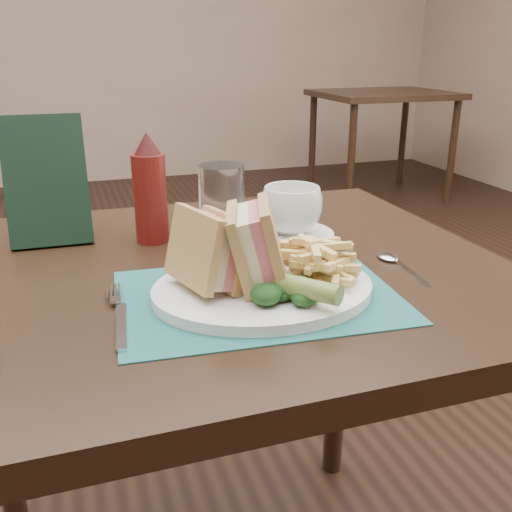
{
  "coord_description": "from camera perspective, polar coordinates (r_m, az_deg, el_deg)",
  "views": [
    {
      "loc": [
        -0.19,
        -1.29,
        1.07
      ],
      "look_at": [
        0.04,
        -0.6,
        0.8
      ],
      "focal_mm": 40.0,
      "sensor_mm": 36.0,
      "label": 1
    }
  ],
  "objects": [
    {
      "name": "drinking_glass",
      "position": [
        0.98,
        -3.46,
        5.33
      ],
      "size": [
        0.09,
        0.09,
        0.13
      ],
      "primitive_type": "cylinder",
      "rotation": [
        0.0,
        0.0,
        0.24
      ],
      "color": "white",
      "rests_on": "table_main"
    },
    {
      "name": "check_presenter",
      "position": [
        1.02,
        -20.24,
        7.05
      ],
      "size": [
        0.13,
        0.08,
        0.21
      ],
      "primitive_type": "cube",
      "rotation": [
        -0.31,
        0.0,
        -0.02
      ],
      "color": "black",
      "rests_on": "table_main"
    },
    {
      "name": "floor",
      "position": [
        1.69,
        -8.08,
        -18.98
      ],
      "size": [
        7.0,
        7.0,
        0.0
      ],
      "primitive_type": "plane",
      "color": "black",
      "rests_on": "ground"
    },
    {
      "name": "ketchup_bottle",
      "position": [
        0.98,
        -10.58,
        6.69
      ],
      "size": [
        0.07,
        0.07,
        0.19
      ],
      "primitive_type": null,
      "rotation": [
        0.0,
        0.0,
        0.39
      ],
      "color": "#5A120F",
      "rests_on": "table_main"
    },
    {
      "name": "saucer",
      "position": [
        1.0,
        3.53,
        2.09
      ],
      "size": [
        0.17,
        0.17,
        0.01
      ],
      "primitive_type": "cylinder",
      "rotation": [
        0.0,
        0.0,
        -0.18
      ],
      "color": "white",
      "rests_on": "table_main"
    },
    {
      "name": "sandwich_half_b",
      "position": [
        0.75,
        -1.52,
        1.17
      ],
      "size": [
        0.11,
        0.13,
        0.11
      ],
      "primitive_type": null,
      "rotation": [
        0.0,
        -0.24,
        -0.3
      ],
      "color": "tan",
      "rests_on": "plate"
    },
    {
      "name": "wall_back",
      "position": [
        4.92,
        -15.81,
        7.23
      ],
      "size": [
        6.0,
        0.0,
        6.0
      ],
      "primitive_type": "plane",
      "rotation": [
        1.57,
        0.0,
        0.0
      ],
      "color": "tan",
      "rests_on": "ground"
    },
    {
      "name": "pickle_spear",
      "position": [
        0.71,
        4.0,
        -3.02
      ],
      "size": [
        0.09,
        0.11,
        0.03
      ],
      "primitive_type": "cylinder",
      "rotation": [
        1.54,
        0.0,
        0.65
      ],
      "color": "#58702A",
      "rests_on": "plate"
    },
    {
      "name": "table_bg_right",
      "position": [
        4.28,
        12.27,
        10.78
      ],
      "size": [
        0.9,
        0.75,
        0.75
      ],
      "primitive_type": null,
      "color": "black",
      "rests_on": "ground"
    },
    {
      "name": "fries_pile",
      "position": [
        0.79,
        5.52,
        0.16
      ],
      "size": [
        0.18,
        0.2,
        0.06
      ],
      "primitive_type": null,
      "color": "#EAC675",
      "rests_on": "plate"
    },
    {
      "name": "placemat",
      "position": [
        0.77,
        0.16,
        -4.05
      ],
      "size": [
        0.39,
        0.29,
        0.0
      ],
      "primitive_type": "cube",
      "rotation": [
        0.0,
        0.0,
        -0.07
      ],
      "color": "#1B5755",
      "rests_on": "table_main"
    },
    {
      "name": "table_main",
      "position": [
        1.07,
        -3.82,
        -19.92
      ],
      "size": [
        0.9,
        0.75,
        0.75
      ],
      "primitive_type": null,
      "color": "black",
      "rests_on": "ground"
    },
    {
      "name": "kale_garnish",
      "position": [
        0.71,
        2.54,
        -3.67
      ],
      "size": [
        0.11,
        0.08,
        0.03
      ],
      "primitive_type": null,
      "color": "black",
      "rests_on": "plate"
    },
    {
      "name": "spoon",
      "position": [
        0.89,
        14.49,
        -0.96
      ],
      "size": [
        0.05,
        0.15,
        0.01
      ],
      "primitive_type": null,
      "rotation": [
        0.0,
        0.0,
        -0.1
      ],
      "color": "silver",
      "rests_on": "table_main"
    },
    {
      "name": "sandwich_half_a",
      "position": [
        0.73,
        -6.24,
        0.39
      ],
      "size": [
        0.11,
        0.13,
        0.11
      ],
      "primitive_type": null,
      "rotation": [
        0.0,
        0.24,
        0.31
      ],
      "color": "tan",
      "rests_on": "plate"
    },
    {
      "name": "fork",
      "position": [
        0.73,
        -13.59,
        -5.47
      ],
      "size": [
        0.05,
        0.17,
        0.01
      ],
      "primitive_type": null,
      "rotation": [
        0.0,
        0.0,
        -0.1
      ],
      "color": "silver",
      "rests_on": "placemat"
    },
    {
      "name": "plate",
      "position": [
        0.77,
        0.7,
        -3.36
      ],
      "size": [
        0.31,
        0.26,
        0.01
      ],
      "primitive_type": null,
      "rotation": [
        0.0,
        0.0,
        -0.06
      ],
      "color": "white",
      "rests_on": "placemat"
    },
    {
      "name": "coffee_cup",
      "position": [
        0.99,
        3.58,
        4.63
      ],
      "size": [
        0.15,
        0.15,
        0.08
      ],
      "primitive_type": "imported",
      "rotation": [
        0.0,
        0.0,
        0.67
      ],
      "color": "white",
      "rests_on": "saucer"
    }
  ]
}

